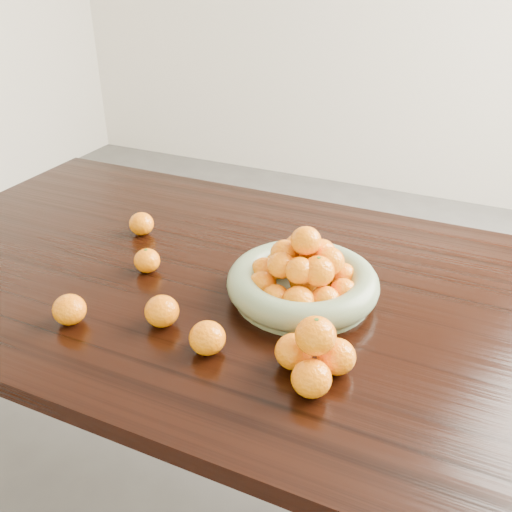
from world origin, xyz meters
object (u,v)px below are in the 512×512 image
at_px(fruit_bowl, 303,279).
at_px(loose_orange_0, 147,261).
at_px(orange_pyramid, 314,355).
at_px(dining_table, 277,319).

relative_size(fruit_bowl, loose_orange_0, 5.37).
bearing_deg(orange_pyramid, fruit_bowl, 114.93).
relative_size(dining_table, orange_pyramid, 13.69).
xyz_separation_m(fruit_bowl, loose_orange_0, (-0.37, -0.05, -0.02)).
xyz_separation_m(orange_pyramid, loose_orange_0, (-0.48, 0.19, -0.02)).
distance_m(orange_pyramid, loose_orange_0, 0.52).
height_order(orange_pyramid, loose_orange_0, orange_pyramid).
relative_size(dining_table, loose_orange_0, 32.44).
bearing_deg(fruit_bowl, orange_pyramid, -65.07).
relative_size(fruit_bowl, orange_pyramid, 2.27).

